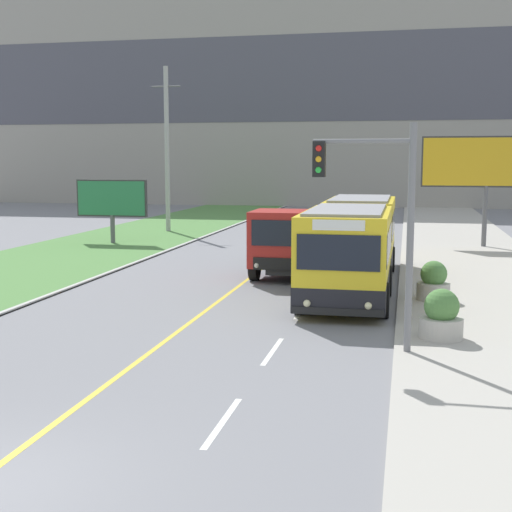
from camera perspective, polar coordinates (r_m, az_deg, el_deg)
The scene contains 11 objects.
lane_marking_centre at distance 11.43m, azimuth -18.04°, elevation -15.34°, with size 2.88×140.00×0.01m.
apartment_block_background at distance 71.55m, azimuth 7.53°, elevation 13.22°, with size 80.00×8.04×22.69m.
city_bus at distance 24.86m, azimuth 7.86°, elevation 0.93°, with size 2.67×12.00×2.96m.
dump_truck at distance 27.03m, azimuth 2.79°, elevation 1.07°, with size 2.59×6.81×2.56m.
car_distant at distance 42.46m, azimuth 5.76°, elevation 2.65°, with size 1.80×4.30×1.45m.
utility_pole_far at distance 44.28m, azimuth -7.13°, elevation 8.49°, with size 1.80×0.28×9.99m.
traffic_light_mast at distance 16.19m, azimuth 9.83°, elevation 3.85°, with size 2.28×0.32×5.22m.
billboard_large at distance 37.44m, azimuth 17.99°, elevation 6.98°, with size 6.37×0.24×5.57m.
billboard_small at distance 38.44m, azimuth -11.46°, elevation 4.44°, with size 3.89×0.24×3.37m.
planter_round_near at distance 17.95m, azimuth 14.61°, elevation -4.72°, with size 1.06×1.06×1.23m.
planter_round_second at distance 22.77m, azimuth 14.02°, elevation -2.09°, with size 1.02×1.02×1.23m.
Camera 1 is at (5.70, -8.00, 4.41)m, focal length 50.00 mm.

